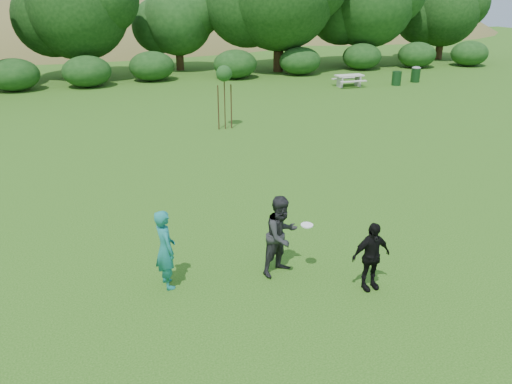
% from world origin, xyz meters
% --- Properties ---
extents(ground, '(120.00, 120.00, 0.00)m').
position_xyz_m(ground, '(0.00, 0.00, 0.00)').
color(ground, '#19470C').
rests_on(ground, ground).
extents(player_teal, '(0.54, 0.72, 1.79)m').
position_xyz_m(player_teal, '(-2.66, 1.07, 0.89)').
color(player_teal, '#197371').
rests_on(player_teal, ground).
extents(player_grey, '(1.11, 1.01, 1.86)m').
position_xyz_m(player_grey, '(-0.12, 0.82, 0.93)').
color(player_grey, '#252527').
rests_on(player_grey, ground).
extents(player_black, '(0.92, 0.42, 1.55)m').
position_xyz_m(player_black, '(1.45, -0.38, 0.77)').
color(player_black, black).
rests_on(player_black, ground).
extents(trash_can_near, '(0.60, 0.60, 0.90)m').
position_xyz_m(trash_can_near, '(15.35, 20.16, 0.45)').
color(trash_can_near, '#143919').
rests_on(trash_can_near, ground).
extents(frisbee, '(0.27, 0.27, 0.03)m').
position_xyz_m(frisbee, '(0.36, 0.53, 1.25)').
color(frisbee, white).
rests_on(frisbee, ground).
extents(sapling, '(0.70, 0.70, 2.85)m').
position_xyz_m(sapling, '(1.86, 13.17, 2.42)').
color(sapling, '#3A2616').
rests_on(sapling, ground).
extents(picnic_table, '(1.80, 1.48, 0.76)m').
position_xyz_m(picnic_table, '(12.14, 20.67, 0.52)').
color(picnic_table, beige).
rests_on(picnic_table, ground).
extents(trash_can_lidded, '(0.60, 0.60, 1.05)m').
position_xyz_m(trash_can_lidded, '(17.22, 20.77, 0.54)').
color(trash_can_lidded, '#133516').
rests_on(trash_can_lidded, ground).
extents(hillside, '(150.00, 72.00, 52.00)m').
position_xyz_m(hillside, '(-0.56, 68.45, -11.97)').
color(hillside, olive).
rests_on(hillside, ground).
extents(tree_row, '(53.92, 10.38, 9.62)m').
position_xyz_m(tree_row, '(3.23, 28.68, 4.87)').
color(tree_row, '#3A2616').
rests_on(tree_row, ground).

